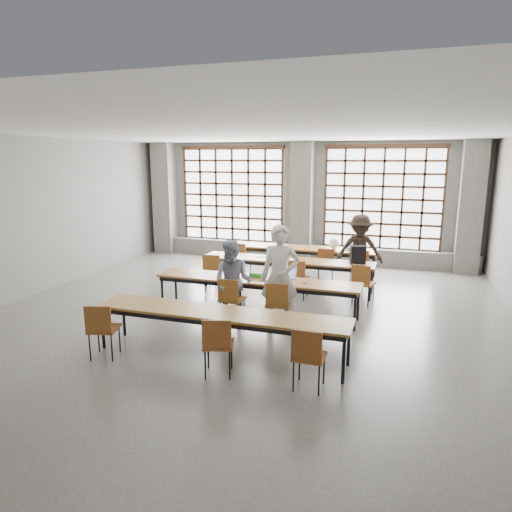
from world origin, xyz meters
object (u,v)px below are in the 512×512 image
at_px(chair_back_mid, 326,262).
at_px(chair_mid_right, 362,280).
at_px(phone, 264,280).
at_px(chair_back_left, 241,256).
at_px(student_back, 360,250).
at_px(desk_row_c, 257,282).
at_px(chair_near_mid, 218,341).
at_px(laptop_back, 352,247).
at_px(chair_front_right, 278,301).
at_px(mouse, 305,282).
at_px(chair_mid_centre, 297,275).
at_px(green_box, 256,275).
at_px(chair_back_right, 359,264).
at_px(chair_front_left, 231,296).
at_px(student_female, 233,282).
at_px(laptop_front, 286,277).
at_px(desk_row_a, 299,250).
at_px(red_pouch, 104,326).
at_px(student_male, 280,277).
at_px(desk_row_b, 287,262).
at_px(backpack, 358,255).
at_px(desk_row_d, 220,316).
at_px(chair_near_left, 102,325).
at_px(chair_near_right, 308,353).
at_px(chair_mid_left, 213,268).
at_px(plastic_bag, 334,243).

relative_size(chair_back_mid, chair_mid_right, 1.00).
bearing_deg(chair_back_mid, phone, -103.73).
bearing_deg(chair_mid_right, chair_back_left, 154.96).
bearing_deg(student_back, desk_row_c, -127.15).
relative_size(chair_near_mid, laptop_back, 2.04).
bearing_deg(chair_front_right, mouse, 60.51).
bearing_deg(chair_mid_centre, chair_back_mid, 76.59).
xyz_separation_m(chair_front_right, laptop_back, (0.83, 4.13, 0.25)).
bearing_deg(desk_row_c, student_back, 60.05).
distance_m(chair_front_right, green_box, 0.99).
relative_size(chair_back_left, chair_back_right, 1.00).
relative_size(chair_front_left, student_female, 0.57).
distance_m(laptop_front, laptop_back, 3.51).
bearing_deg(desk_row_a, red_pouch, -105.94).
bearing_deg(laptop_back, student_male, -101.80).
xyz_separation_m(desk_row_b, student_female, (-0.42, -2.38, 0.11)).
xyz_separation_m(green_box, backpack, (1.77, 1.85, 0.15)).
relative_size(chair_mid_centre, laptop_back, 2.04).
xyz_separation_m(desk_row_a, mouse, (0.88, -3.42, 0.08)).
bearing_deg(chair_front_right, desk_row_d, -111.25).
bearing_deg(chair_near_left, chair_back_left, 87.09).
relative_size(chair_near_right, student_female, 0.57).
relative_size(chair_near_mid, mouse, 8.98).
distance_m(chair_back_right, student_male, 3.47).
bearing_deg(chair_near_mid, chair_near_right, -0.15).
distance_m(chair_mid_centre, chair_near_right, 4.04).
bearing_deg(chair_back_mid, laptop_back, 52.95).
distance_m(desk_row_b, chair_near_right, 4.76).
bearing_deg(laptop_back, desk_row_d, -103.94).
bearing_deg(chair_front_right, chair_back_right, 72.32).
bearing_deg(student_female, green_box, 66.26).
xyz_separation_m(chair_near_right, laptop_front, (-1.01, 2.76, 0.25)).
distance_m(chair_mid_right, laptop_front, 1.79).
relative_size(chair_mid_left, chair_near_left, 1.00).
bearing_deg(chair_near_left, chair_near_right, -0.05).
distance_m(desk_row_b, chair_mid_left, 1.72).
bearing_deg(chair_back_right, desk_row_d, -108.73).
bearing_deg(green_box, desk_row_d, -86.88).
xyz_separation_m(chair_front_left, chair_near_right, (1.87, -2.02, 0.00)).
bearing_deg(chair_mid_left, chair_front_left, -58.21).
height_order(student_female, plastic_bag, student_female).
xyz_separation_m(student_male, green_box, (-0.65, 0.58, -0.16)).
relative_size(chair_front_right, phone, 6.77).
distance_m(student_female, phone, 0.63).
relative_size(chair_near_left, student_female, 0.57).
bearing_deg(plastic_bag, red_pouch, -113.41).
bearing_deg(desk_row_a, chair_back_mid, -37.76).
distance_m(desk_row_a, desk_row_d, 5.42).
height_order(desk_row_d, chair_near_left, chair_near_left).
relative_size(mouse, green_box, 0.39).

